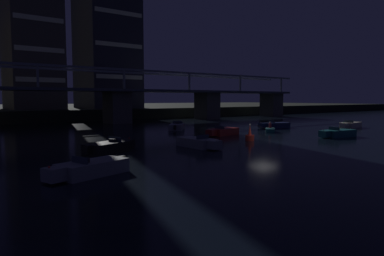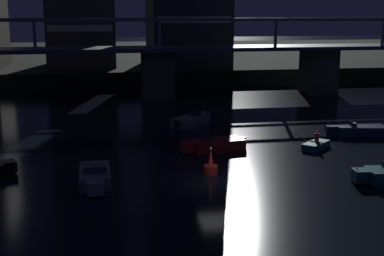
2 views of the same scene
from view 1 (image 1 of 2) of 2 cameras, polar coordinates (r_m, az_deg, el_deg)
ground_plane at (r=35.28m, az=11.69°, el=-2.30°), size 400.00×400.00×0.00m
far_riverbank at (r=108.24m, az=-22.87°, el=2.74°), size 240.00×80.00×2.20m
river_bridge at (r=62.72m, az=-12.17°, el=4.48°), size 88.02×6.40×9.38m
tower_west_tall at (r=79.54m, az=-24.79°, el=13.26°), size 9.70×13.01×29.06m
tower_central at (r=85.06m, az=-13.80°, el=14.92°), size 11.76×13.44×34.76m
speedboat_near_left at (r=30.97m, az=1.02°, el=-2.40°), size 1.87×5.20×1.16m
speedboat_near_center at (r=48.72m, az=-2.47°, el=0.23°), size 4.23×4.53×1.16m
speedboat_near_right at (r=52.59m, az=13.38°, el=0.44°), size 5.21×2.61×1.16m
speedboat_mid_left at (r=29.07m, az=-13.35°, el=-3.01°), size 5.04×3.19×1.16m
speedboat_mid_center at (r=56.93m, az=24.50°, el=0.46°), size 5.23×2.29×1.16m
speedboat_mid_right at (r=42.64m, az=22.74°, el=-0.80°), size 5.23×2.22×1.16m
speedboat_far_center at (r=20.44m, az=-16.42°, el=-6.36°), size 5.17×2.82×1.16m
speedboat_far_right at (r=41.39m, az=5.03°, el=-0.60°), size 5.22×2.56×1.16m
channel_buoy at (r=36.16m, az=9.45°, el=-1.33°), size 0.90×0.90×1.76m
dinghy_with_paddler at (r=46.36m, az=12.67°, el=-0.29°), size 2.68×2.65×1.36m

